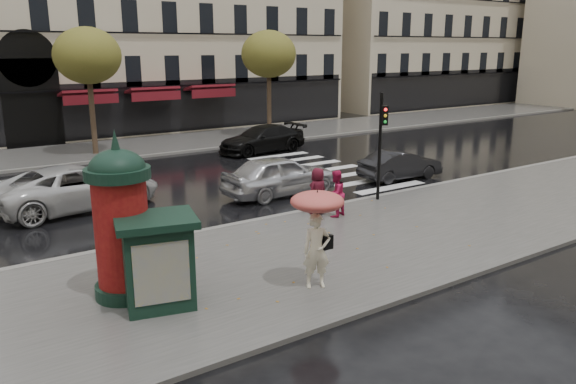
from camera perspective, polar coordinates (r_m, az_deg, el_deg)
ground at (r=16.83m, az=5.22°, el=-5.10°), size 160.00×160.00×0.00m
near_sidewalk at (r=16.45m, az=6.34°, el=-5.38°), size 90.00×7.00×0.12m
far_sidewalk at (r=33.26m, az=-16.09°, el=4.32°), size 90.00×6.00×0.12m
near_kerb at (r=19.09m, az=-0.50°, el=-2.42°), size 90.00×0.25×0.14m
far_kerb at (r=30.46m, az=-14.28°, el=3.56°), size 90.00×0.25×0.14m
zebra_crossing at (r=27.69m, az=2.21°, el=2.80°), size 3.60×11.75×0.01m
tree_far_left at (r=31.26m, az=-19.71°, el=12.87°), size 3.40×3.40×6.64m
tree_far_right at (r=35.74m, az=-1.97°, el=13.79°), size 3.40×3.40×6.64m
woman_umbrella at (r=12.98m, az=2.97°, el=-3.17°), size 1.25×1.25×2.40m
woman_red at (r=18.72m, az=4.86°, el=-0.16°), size 0.90×0.79×1.57m
man_burgundy at (r=18.96m, az=3.04°, el=0.10°), size 0.86×0.64×1.59m
morris_column at (r=12.97m, az=-16.60°, el=-2.60°), size 1.42×1.42×3.83m
traffic_light at (r=20.65m, az=9.45°, el=5.62°), size 0.28×0.38×3.94m
newsstand at (r=12.53m, az=-13.09°, el=-6.79°), size 1.98×1.79×2.03m
car_silver at (r=21.85m, az=-0.87°, el=1.73°), size 4.71×2.01×1.59m
car_darkgrey at (r=25.04m, az=11.34°, el=2.72°), size 3.91×1.63×1.26m
car_white at (r=21.35m, az=-20.56°, el=0.49°), size 6.01×3.35×1.59m
car_black at (r=30.93m, az=-2.65°, el=5.40°), size 5.14×2.34×1.46m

